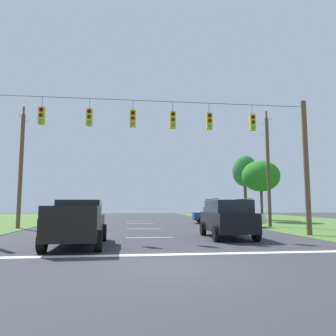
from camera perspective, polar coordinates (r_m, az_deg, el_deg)
ground_plane at (r=9.50m, az=0.23°, el=-17.00°), size 120.00×120.00×0.00m
stop_bar_stripe at (r=11.72m, az=-1.23°, el=-14.98°), size 15.79×0.45×0.01m
lane_dash_0 at (r=17.66m, az=-3.27°, el=-12.10°), size 2.50×0.15×0.01m
lane_dash_1 at (r=24.01m, az=-4.31°, el=-10.60°), size 2.50×0.15×0.01m
lane_dash_2 at (r=30.80m, az=-4.94°, el=-9.68°), size 2.50×0.15×0.01m
lane_dash_3 at (r=35.71m, az=-5.25°, el=-9.23°), size 2.50×0.15×0.01m
overhead_signal_span at (r=17.78m, az=-3.16°, el=2.70°), size 18.50×0.31×7.85m
pickup_truck at (r=14.59m, az=-15.57°, el=-9.27°), size 2.37×5.44×1.95m
suv_black at (r=17.50m, az=10.37°, el=-8.59°), size 2.37×4.87×2.05m
distant_car_crossing_white at (r=25.62m, az=11.64°, el=-8.47°), size 4.44×2.31×1.52m
distant_car_oncoming at (r=31.30m, az=8.35°, el=-8.15°), size 4.43×2.29×1.52m
utility_pole_mid_right at (r=27.16m, az=17.20°, el=0.03°), size 0.28×1.85×9.34m
utility_pole_near_left at (r=26.60m, az=-24.46°, el=-0.04°), size 0.29×1.72×9.20m
tree_roadside_right at (r=39.45m, az=13.33°, el=-0.56°), size 2.93×2.93×7.61m
tree_roadside_far_right at (r=34.87m, az=16.00°, el=-1.39°), size 3.87×3.87×6.30m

